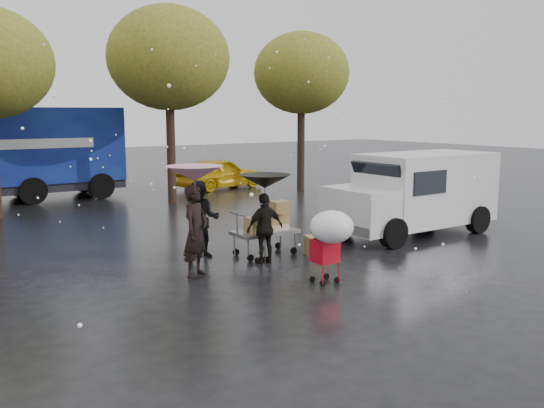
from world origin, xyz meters
TOP-DOWN VIEW (x-y plane):
  - ground at (0.00, 0.00)m, footprint 90.00×90.00m
  - person_pink at (-1.24, 0.61)m, footprint 0.82×0.75m
  - person_middle at (-0.43, 1.95)m, footprint 1.09×1.04m
  - person_black at (0.50, 0.70)m, footprint 0.92×0.38m
  - umbrella_pink at (-1.24, 0.61)m, footprint 1.16×1.16m
  - umbrella_black at (0.50, 0.70)m, footprint 1.14×1.14m
  - vendor_cart at (0.97, 1.28)m, footprint 1.52×0.80m
  - shopping_cart at (0.61, -1.41)m, footprint 0.84×0.84m
  - white_van at (5.68, 1.03)m, footprint 4.91×2.18m
  - blue_truck at (-2.26, 13.48)m, footprint 8.30×2.60m
  - box_ground_near at (1.90, 0.62)m, footprint 0.60×0.54m
  - box_ground_far at (2.19, 0.68)m, footprint 0.58×0.51m
  - yellow_taxi at (5.89, 12.44)m, footprint 4.18×2.16m
  - tree_row at (-0.47, 10.00)m, footprint 21.60×4.40m

SIDE VIEW (x-z plane):
  - ground at x=0.00m, z-range 0.00..0.00m
  - box_ground_far at x=2.19m, z-range 0.00..0.38m
  - box_ground_near at x=1.90m, z-range 0.00..0.45m
  - yellow_taxi at x=5.89m, z-range 0.00..1.36m
  - vendor_cart at x=0.97m, z-range 0.09..1.36m
  - person_black at x=0.50m, z-range 0.00..1.56m
  - person_middle at x=-0.43m, z-range 0.00..1.77m
  - person_pink at x=-1.24m, z-range 0.00..1.87m
  - shopping_cart at x=0.61m, z-range 0.33..1.80m
  - white_van at x=5.68m, z-range 0.06..2.26m
  - blue_truck at x=-2.26m, z-range 0.01..3.51m
  - umbrella_black at x=0.50m, z-range 0.83..2.80m
  - umbrella_pink at x=-1.24m, z-range 0.97..3.23m
  - tree_row at x=-0.47m, z-range 1.46..8.58m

